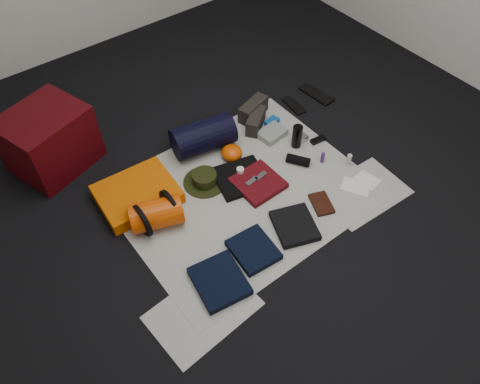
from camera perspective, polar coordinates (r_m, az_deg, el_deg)
floor at (r=3.17m, az=0.22°, el=-0.18°), size 4.50×4.50×0.02m
newspaper_mat at (r=3.16m, az=0.22°, el=-0.03°), size 1.60×1.30×0.01m
newspaper_sheet_front_left at (r=2.70m, az=-4.52°, el=-14.20°), size 0.61×0.44×0.00m
newspaper_sheet_front_right at (r=3.27m, az=14.73°, el=-0.03°), size 0.60×0.43×0.00m
red_cabinet at (r=3.45m, az=-22.21°, el=5.88°), size 0.63×0.58×0.44m
sleeping_pad at (r=3.16m, az=-12.41°, el=-0.25°), size 0.53×0.44×0.09m
stuff_sack at (r=2.97m, az=-10.16°, el=-2.67°), size 0.37×0.29×0.19m
sack_strap_left at (r=2.94m, az=-11.85°, el=-3.45°), size 0.02×0.22×0.22m
sack_strap_right at (r=2.98m, az=-8.56°, el=-1.61°), size 0.03×0.22×0.22m
navy_duffel at (r=3.38m, az=-4.49°, el=6.81°), size 0.48×0.31×0.23m
boonie_brim at (r=3.22m, az=-4.31°, el=1.24°), size 0.35×0.35×0.01m
boonie_crown at (r=3.19m, az=-4.35°, el=1.73°), size 0.17×0.17×0.07m
hiking_boot_left at (r=3.58m, az=1.93°, el=8.65°), size 0.26×0.22×0.12m
hiking_boot_right at (r=3.67m, az=1.62°, el=10.03°), size 0.28×0.17×0.13m
flip_flop_left at (r=3.84m, az=6.58°, el=10.45°), size 0.11×0.24×0.01m
flip_flop_right at (r=3.97m, az=9.31°, el=11.69°), size 0.13×0.31×0.02m
trousers_navy_a at (r=2.75m, az=-2.51°, el=-10.80°), size 0.32×0.35×0.05m
trousers_navy_b at (r=2.86m, az=1.66°, el=-7.05°), size 0.27×0.30×0.04m
trousers_charcoal at (r=2.98m, az=6.67°, el=-4.09°), size 0.33×0.35×0.04m
black_tshirt at (r=3.22m, az=0.07°, el=1.75°), size 0.40×0.39×0.03m
red_shirt at (r=3.19m, az=2.21°, el=1.11°), size 0.30×0.30×0.04m
orange_stuff_sack at (r=3.35m, az=-1.01°, el=4.82°), size 0.19×0.19×0.10m
first_aid_pouch at (r=3.53m, az=3.92°, el=7.13°), size 0.22×0.17×0.05m
water_bottle at (r=3.43m, az=6.97°, el=6.75°), size 0.09×0.09×0.18m
speaker at (r=3.34m, az=7.10°, el=3.88°), size 0.15×0.18×0.07m
compact_camera at (r=3.51m, az=7.29°, el=6.41°), size 0.12×0.07×0.05m
cyan_case at (r=3.64m, az=3.92°, el=8.53°), size 0.12×0.09×0.04m
toiletry_purple at (r=3.37m, az=10.04°, el=4.16°), size 0.03×0.03×0.08m
toiletry_clear at (r=3.38m, az=13.12°, el=3.79°), size 0.04×0.04×0.10m
paperback_book at (r=3.13m, az=9.90°, el=-1.40°), size 0.18×0.21×0.03m
map_booklet at (r=3.28m, az=13.92°, el=0.60°), size 0.20×0.23×0.01m
map_printout at (r=3.34m, az=15.22°, el=1.41°), size 0.15×0.18×0.01m
sunglasses at (r=3.54m, az=9.47°, el=6.27°), size 0.12×0.06×0.03m
key_cluster at (r=2.74m, az=-3.51°, el=-11.84°), size 0.07×0.07×0.01m
tape_roll at (r=3.22m, az=0.03°, el=2.64°), size 0.05×0.05×0.04m
energy_bar_a at (r=3.16m, az=1.43°, el=1.32°), size 0.10×0.05×0.01m
energy_bar_b at (r=3.20m, az=2.56°, el=1.97°), size 0.10×0.05×0.01m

